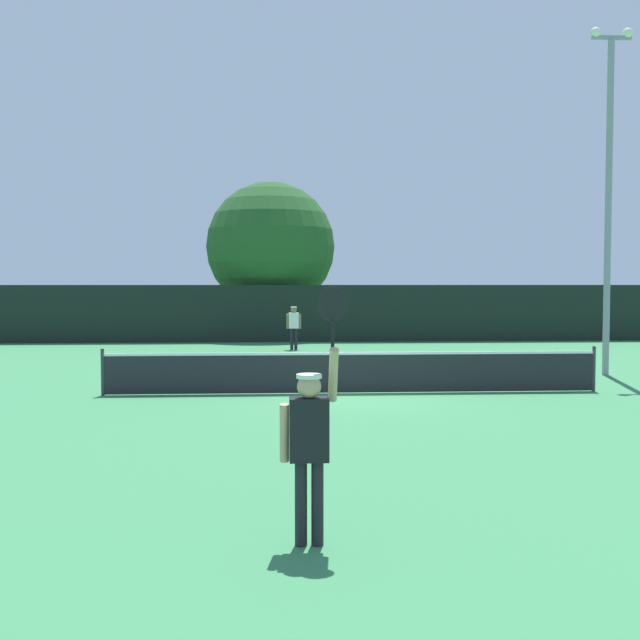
{
  "coord_description": "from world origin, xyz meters",
  "views": [
    {
      "loc": [
        -1.79,
        -17.28,
        2.55
      ],
      "look_at": [
        -0.44,
        5.51,
        1.44
      ],
      "focal_mm": 42.18,
      "sensor_mm": 36.0,
      "label": 1
    }
  ],
  "objects_px": {
    "player_serving": "(310,432)",
    "parked_car_near": "(150,317)",
    "parked_car_far": "(489,316)",
    "light_pole": "(609,182)",
    "parked_car_mid": "(255,316)",
    "large_tree": "(271,247)",
    "player_receiving": "(294,323)",
    "tennis_ball": "(391,374)"
  },
  "relations": [
    {
      "from": "parked_car_mid",
      "to": "player_serving",
      "type": "bearing_deg",
      "value": -82.57
    },
    {
      "from": "player_serving",
      "to": "light_pole",
      "type": "xyz_separation_m",
      "value": [
        8.88,
        13.18,
        4.24
      ]
    },
    {
      "from": "parked_car_near",
      "to": "parked_car_far",
      "type": "xyz_separation_m",
      "value": [
        18.35,
        0.12,
        0.0
      ]
    },
    {
      "from": "player_receiving",
      "to": "light_pole",
      "type": "xyz_separation_m",
      "value": [
        8.51,
        -8.54,
        4.33
      ]
    },
    {
      "from": "parked_car_mid",
      "to": "parked_car_far",
      "type": "distance_m",
      "value": 12.79
    },
    {
      "from": "player_serving",
      "to": "large_tree",
      "type": "distance_m",
      "value": 28.81
    },
    {
      "from": "light_pole",
      "to": "parked_car_far",
      "type": "bearing_deg",
      "value": 82.94
    },
    {
      "from": "player_receiving",
      "to": "parked_car_far",
      "type": "relative_size",
      "value": 0.38
    },
    {
      "from": "player_serving",
      "to": "parked_car_mid",
      "type": "xyz_separation_m",
      "value": [
        -1.43,
        33.65,
        -0.33
      ]
    },
    {
      "from": "parked_car_mid",
      "to": "player_receiving",
      "type": "bearing_deg",
      "value": -76.44
    },
    {
      "from": "large_tree",
      "to": "parked_car_far",
      "type": "relative_size",
      "value": 1.7
    },
    {
      "from": "light_pole",
      "to": "parked_car_mid",
      "type": "bearing_deg",
      "value": 116.7
    },
    {
      "from": "tennis_ball",
      "to": "parked_car_mid",
      "type": "xyz_separation_m",
      "value": [
        -4.32,
        20.11,
        0.74
      ]
    },
    {
      "from": "parked_car_mid",
      "to": "large_tree",
      "type": "bearing_deg",
      "value": -75.19
    },
    {
      "from": "parked_car_near",
      "to": "parked_car_mid",
      "type": "height_order",
      "value": "same"
    },
    {
      "from": "large_tree",
      "to": "parked_car_mid",
      "type": "height_order",
      "value": "large_tree"
    },
    {
      "from": "tennis_ball",
      "to": "large_tree",
      "type": "xyz_separation_m",
      "value": [
        -3.45,
        15.08,
        4.28
      ]
    },
    {
      "from": "parked_car_far",
      "to": "parked_car_near",
      "type": "bearing_deg",
      "value": -174.92
    },
    {
      "from": "tennis_ball",
      "to": "large_tree",
      "type": "height_order",
      "value": "large_tree"
    },
    {
      "from": "player_serving",
      "to": "parked_car_far",
      "type": "height_order",
      "value": "player_serving"
    },
    {
      "from": "light_pole",
      "to": "parked_car_mid",
      "type": "xyz_separation_m",
      "value": [
        -10.3,
        20.48,
        -4.58
      ]
    },
    {
      "from": "parked_car_near",
      "to": "parked_car_mid",
      "type": "relative_size",
      "value": 1.01
    },
    {
      "from": "parked_car_near",
      "to": "tennis_ball",
      "type": "bearing_deg",
      "value": -69.16
    },
    {
      "from": "player_receiving",
      "to": "large_tree",
      "type": "distance_m",
      "value": 7.71
    },
    {
      "from": "parked_car_far",
      "to": "parked_car_mid",
      "type": "bearing_deg",
      "value": -176.99
    },
    {
      "from": "player_serving",
      "to": "parked_car_near",
      "type": "height_order",
      "value": "player_serving"
    },
    {
      "from": "tennis_ball",
      "to": "light_pole",
      "type": "distance_m",
      "value": 8.01
    },
    {
      "from": "player_serving",
      "to": "large_tree",
      "type": "bearing_deg",
      "value": 91.11
    },
    {
      "from": "light_pole",
      "to": "parked_car_far",
      "type": "relative_size",
      "value": 2.2
    },
    {
      "from": "large_tree",
      "to": "parked_car_mid",
      "type": "bearing_deg",
      "value": 99.8
    },
    {
      "from": "player_receiving",
      "to": "large_tree",
      "type": "bearing_deg",
      "value": -82.37
    },
    {
      "from": "large_tree",
      "to": "parked_car_mid",
      "type": "distance_m",
      "value": 6.21
    },
    {
      "from": "player_serving",
      "to": "parked_car_near",
      "type": "relative_size",
      "value": 0.58
    },
    {
      "from": "player_receiving",
      "to": "large_tree",
      "type": "xyz_separation_m",
      "value": [
        -0.93,
        6.91,
        3.29
      ]
    },
    {
      "from": "player_serving",
      "to": "parked_car_mid",
      "type": "relative_size",
      "value": 0.58
    },
    {
      "from": "player_receiving",
      "to": "parked_car_mid",
      "type": "distance_m",
      "value": 12.07
    },
    {
      "from": "player_serving",
      "to": "tennis_ball",
      "type": "distance_m",
      "value": 13.89
    },
    {
      "from": "large_tree",
      "to": "parked_car_near",
      "type": "relative_size",
      "value": 1.68
    },
    {
      "from": "player_serving",
      "to": "parked_car_mid",
      "type": "bearing_deg",
      "value": 92.42
    },
    {
      "from": "tennis_ball",
      "to": "player_serving",
      "type": "bearing_deg",
      "value": -102.06
    },
    {
      "from": "tennis_ball",
      "to": "parked_car_far",
      "type": "bearing_deg",
      "value": 66.76
    },
    {
      "from": "player_serving",
      "to": "parked_car_near",
      "type": "xyz_separation_m",
      "value": [
        -6.99,
        33.16,
        -0.33
      ]
    }
  ]
}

